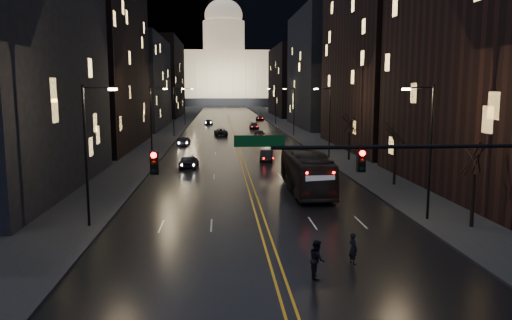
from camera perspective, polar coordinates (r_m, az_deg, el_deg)
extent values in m
plane|color=black|center=(23.19, 2.91, -13.99)|extent=(900.00, 900.00, 0.00)
cube|color=black|center=(151.58, -3.17, 4.84)|extent=(20.00, 320.00, 0.02)
cube|color=black|center=(151.98, -8.47, 4.80)|extent=(8.00, 320.00, 0.16)
cube|color=black|center=(152.47, 2.12, 4.89)|extent=(8.00, 320.00, 0.16)
cube|color=orange|center=(151.58, -3.17, 4.85)|extent=(0.62, 320.00, 0.01)
cube|color=black|center=(77.68, -18.19, 11.64)|extent=(12.00, 30.00, 28.00)
cube|color=black|center=(114.78, -13.51, 8.56)|extent=(12.00, 34.00, 20.00)
cube|color=black|center=(162.38, -10.79, 9.16)|extent=(12.00, 40.00, 24.00)
cube|color=black|center=(47.74, 26.14, 11.26)|extent=(12.00, 26.00, 24.00)
cube|color=black|center=(75.84, 14.62, 15.68)|extent=(12.00, 30.00, 38.00)
cube|color=black|center=(115.84, 7.75, 10.19)|extent=(12.00, 34.00, 26.00)
cube|color=black|center=(163.06, 4.22, 8.93)|extent=(12.00, 40.00, 22.00)
cube|color=black|center=(407.48, 1.95, 16.08)|extent=(520.00, 60.00, 130.00)
cube|color=black|center=(271.41, -3.64, 6.71)|extent=(90.00, 50.00, 4.00)
cube|color=#E6C485|center=(271.42, -3.67, 9.67)|extent=(80.00, 36.00, 24.00)
cylinder|color=beige|center=(272.69, -3.71, 13.87)|extent=(22.00, 22.00, 16.00)
ellipsoid|color=beige|center=(274.01, -3.73, 16.16)|extent=(20.00, 20.00, 17.00)
cylinder|color=black|center=(22.97, 16.77, 1.47)|extent=(12.00, 0.18, 0.18)
cube|color=black|center=(21.72, -11.54, -0.31)|extent=(0.35, 0.30, 1.00)
cube|color=black|center=(22.41, 11.93, -0.07)|extent=(0.35, 0.30, 1.00)
sphere|color=#FF0705|center=(21.49, -11.62, 0.54)|extent=(0.24, 0.24, 0.24)
sphere|color=#FF0705|center=(22.20, 12.08, 0.76)|extent=(0.24, 0.24, 0.24)
cube|color=#053F14|center=(21.49, 0.39, 2.18)|extent=(2.20, 0.06, 0.50)
cylinder|color=black|center=(34.44, 19.30, 0.63)|extent=(0.16, 0.16, 9.00)
cylinder|color=black|center=(33.83, 18.23, 7.86)|extent=(1.80, 0.10, 0.10)
cube|color=#F5CD93|center=(33.50, 16.79, 7.75)|extent=(0.50, 0.25, 0.15)
cylinder|color=black|center=(32.66, -18.86, 0.26)|extent=(0.16, 0.16, 9.00)
cylinder|color=black|center=(32.17, -17.65, 7.89)|extent=(1.80, 0.10, 0.10)
cube|color=#F5CD93|center=(31.98, -16.06, 7.78)|extent=(0.50, 0.25, 0.15)
cylinder|color=black|center=(62.96, 8.42, 4.21)|extent=(0.16, 0.16, 9.00)
cylinder|color=black|center=(62.63, 7.69, 8.14)|extent=(1.80, 0.10, 0.10)
cube|color=#F5CD93|center=(62.45, 6.87, 8.06)|extent=(0.50, 0.25, 0.15)
cylinder|color=black|center=(62.01, -11.89, 4.06)|extent=(0.16, 0.16, 9.00)
cylinder|color=black|center=(61.75, -11.18, 8.06)|extent=(1.80, 0.10, 0.10)
cube|color=#F5CD93|center=(61.65, -10.34, 7.99)|extent=(0.50, 0.25, 0.15)
cylinder|color=black|center=(92.43, 4.37, 5.50)|extent=(0.16, 0.16, 9.00)
cylinder|color=black|center=(92.20, 3.84, 8.17)|extent=(1.80, 0.10, 0.10)
cube|color=#F5CD93|center=(92.08, 3.27, 8.12)|extent=(0.50, 0.25, 0.15)
cylinder|color=black|center=(91.78, -9.41, 5.40)|extent=(0.16, 0.16, 9.00)
cylinder|color=black|center=(91.61, -8.91, 8.10)|extent=(1.80, 0.10, 0.10)
cube|color=#F5CD93|center=(91.54, -8.34, 8.05)|extent=(0.50, 0.25, 0.15)
cylinder|color=black|center=(122.15, 2.27, 6.16)|extent=(0.16, 0.16, 9.00)
cylinder|color=black|center=(121.98, 1.86, 8.18)|extent=(1.80, 0.10, 0.10)
cube|color=#F5CD93|center=(121.89, 1.43, 8.13)|extent=(0.50, 0.25, 0.15)
cylinder|color=black|center=(121.67, -8.14, 6.08)|extent=(0.16, 0.16, 9.00)
cylinder|color=black|center=(121.53, -7.75, 8.11)|extent=(1.80, 0.10, 0.10)
cube|color=#F5CD93|center=(121.48, -7.32, 8.07)|extent=(0.50, 0.25, 0.15)
cylinder|color=black|center=(33.98, 23.53, -4.40)|extent=(0.24, 0.24, 3.50)
cylinder|color=black|center=(46.59, 15.56, -0.77)|extent=(0.24, 0.24, 3.50)
cylinder|color=black|center=(61.75, 10.58, 1.52)|extent=(0.24, 0.24, 3.50)
imported|color=black|center=(42.94, 5.75, -1.28)|extent=(3.00, 12.45, 3.46)
imported|color=black|center=(55.55, -7.69, -0.15)|extent=(2.22, 4.72, 1.56)
imported|color=black|center=(77.57, -8.25, 2.10)|extent=(1.93, 4.22, 1.34)
imported|color=black|center=(94.35, -4.05, 3.23)|extent=(2.78, 5.10, 1.36)
imported|color=black|center=(122.29, -5.47, 4.32)|extent=(2.37, 4.66, 1.30)
imported|color=black|center=(59.85, 1.23, 0.44)|extent=(2.06, 4.46, 1.42)
imported|color=black|center=(88.06, 0.44, 2.97)|extent=(1.95, 4.63, 1.56)
imported|color=black|center=(108.19, -0.22, 3.89)|extent=(2.04, 4.85, 1.40)
imported|color=black|center=(139.30, 0.44, 4.82)|extent=(2.19, 4.56, 1.25)
imported|color=black|center=(25.81, 11.03, -9.92)|extent=(0.56, 0.68, 1.59)
imported|color=black|center=(23.72, 6.98, -11.18)|extent=(0.50, 0.89, 1.82)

